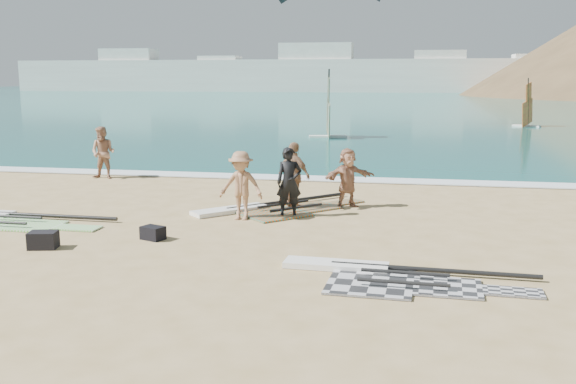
% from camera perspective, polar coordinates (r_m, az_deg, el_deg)
% --- Properties ---
extents(ground, '(300.00, 300.00, 0.00)m').
position_cam_1_polar(ground, '(12.94, -7.63, -7.33)').
color(ground, tan).
rests_on(ground, ground).
extents(sea, '(300.00, 240.00, 0.06)m').
position_cam_1_polar(sea, '(143.78, 9.44, 8.55)').
color(sea, '#0B5152').
rests_on(sea, ground).
extents(surf_line, '(300.00, 1.20, 0.04)m').
position_cam_1_polar(surf_line, '(24.61, 1.46, 1.16)').
color(surf_line, white).
rests_on(surf_line, ground).
extents(far_town, '(160.00, 8.00, 12.00)m').
position_cam_1_polar(far_town, '(162.88, 4.04, 10.43)').
color(far_town, white).
rests_on(far_town, ground).
extents(rig_grey, '(5.08, 2.08, 0.20)m').
position_cam_1_polar(rig_grey, '(12.77, 8.43, -7.36)').
color(rig_grey, '#242527').
rests_on(rig_grey, ground).
extents(rig_orange, '(4.75, 4.38, 0.20)m').
position_cam_1_polar(rig_orange, '(18.83, -1.67, -1.52)').
color(rig_orange, '#FD4900').
rests_on(rig_orange, ground).
extents(gear_bag_near, '(0.70, 0.58, 0.39)m').
position_cam_1_polar(gear_bag_near, '(15.73, -20.93, -4.01)').
color(gear_bag_near, black).
rests_on(gear_bag_near, ground).
extents(gear_bag_far, '(0.64, 0.54, 0.32)m').
position_cam_1_polar(gear_bag_far, '(15.84, -11.92, -3.58)').
color(gear_bag_far, black).
rests_on(gear_bag_far, ground).
extents(person_wetsuit, '(0.82, 0.67, 1.95)m').
position_cam_1_polar(person_wetsuit, '(17.86, 0.10, 0.87)').
color(person_wetsuit, black).
rests_on(person_wetsuit, ground).
extents(beachgoer_left, '(0.99, 0.78, 2.00)m').
position_cam_1_polar(beachgoer_left, '(25.62, -16.11, 3.38)').
color(beachgoer_left, '#A7775A').
rests_on(beachgoer_left, ground).
extents(beachgoer_mid, '(1.26, 0.77, 1.89)m').
position_cam_1_polar(beachgoer_mid, '(17.54, -4.20, 0.57)').
color(beachgoer_mid, '#9C6E4E').
rests_on(beachgoer_mid, ground).
extents(beachgoer_back, '(1.25, 1.02, 1.99)m').
position_cam_1_polar(beachgoer_back, '(18.92, 0.54, 1.46)').
color(beachgoer_back, '#987051').
rests_on(beachgoer_back, ground).
extents(beachgoer_right, '(1.66, 1.40, 1.79)m').
position_cam_1_polar(beachgoer_right, '(19.26, 5.32, 1.27)').
color(beachgoer_right, '#A97558').
rests_on(beachgoer_right, ground).
extents(windsurfer_left, '(2.49, 2.90, 4.39)m').
position_cam_1_polar(windsurfer_left, '(41.05, 3.59, 6.58)').
color(windsurfer_left, white).
rests_on(windsurfer_left, ground).
extents(windsurfer_centre, '(2.14, 2.31, 3.81)m').
position_cam_1_polar(windsurfer_centre, '(53.45, 20.51, 6.67)').
color(windsurfer_centre, white).
rests_on(windsurfer_centre, ground).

